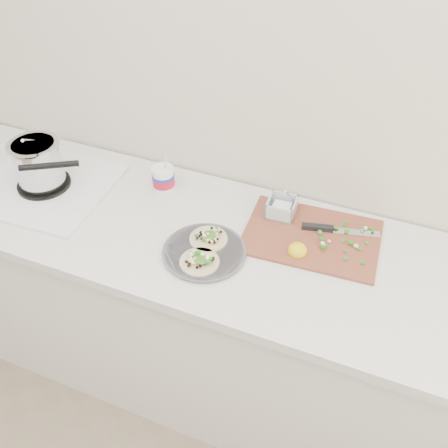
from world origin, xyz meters
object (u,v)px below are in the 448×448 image
at_px(tub, 164,176).
at_px(cutboard, 310,232).
at_px(taco_plate, 204,250).
at_px(stove, 41,171).

distance_m(tub, cutboard, 0.59).
xyz_separation_m(taco_plate, tub, (-0.28, 0.26, 0.05)).
bearing_deg(taco_plate, stove, 172.33).
distance_m(stove, cutboard, 1.02).
relative_size(stove, cutboard, 1.09).
bearing_deg(cutboard, taco_plate, -147.13).
distance_m(taco_plate, cutboard, 0.37).
distance_m(stove, taco_plate, 0.72).
bearing_deg(cutboard, tub, 172.58).
bearing_deg(stove, taco_plate, -10.58).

